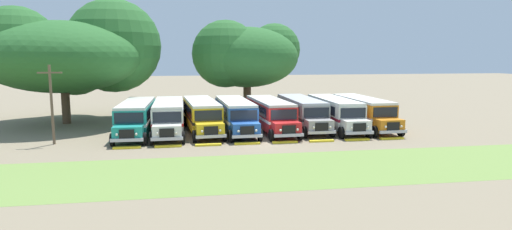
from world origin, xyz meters
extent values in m
plane|color=#84755B|center=(0.00, 0.00, 0.00)|extent=(220.00, 220.00, 0.00)
cube|color=olive|center=(0.00, -8.08, 0.00)|extent=(80.00, 8.32, 0.01)
cube|color=teal|center=(-10.38, 5.70, 1.55)|extent=(2.71, 9.25, 2.10)
cube|color=white|center=(-10.38, 5.70, 1.38)|extent=(2.74, 9.28, 0.24)
cube|color=black|center=(-9.10, 5.97, 2.05)|extent=(0.22, 8.00, 0.80)
cube|color=black|center=(-11.64, 6.03, 2.05)|extent=(0.22, 8.00, 0.80)
cube|color=beige|center=(-10.38, 5.70, 2.71)|extent=(2.63, 9.15, 0.22)
cube|color=teal|center=(-10.50, 0.40, 1.02)|extent=(2.23, 1.45, 1.05)
cube|color=black|center=(-10.52, -0.34, 1.05)|extent=(1.10, 0.12, 0.70)
cube|color=#B7B7BC|center=(-10.52, -0.38, 0.62)|extent=(2.40, 0.25, 0.24)
cube|color=black|center=(-10.49, 1.07, 2.05)|extent=(2.20, 0.11, 0.84)
cube|color=white|center=(-10.28, 10.32, 1.45)|extent=(0.90, 0.08, 1.30)
sphere|color=#EAE5C6|center=(-9.82, -0.41, 1.05)|extent=(0.20, 0.20, 0.20)
sphere|color=#EAE5C6|center=(-11.22, -0.37, 1.05)|extent=(0.20, 0.20, 0.20)
cylinder|color=black|center=(-9.30, 0.47, 0.50)|extent=(0.30, 1.01, 1.00)
cylinder|color=black|center=(-11.70, 0.53, 0.50)|extent=(0.30, 1.01, 1.00)
cylinder|color=black|center=(-9.11, 8.67, 0.50)|extent=(0.30, 1.01, 1.00)
cylinder|color=black|center=(-11.51, 8.73, 0.50)|extent=(0.30, 1.01, 1.00)
cube|color=silver|center=(-7.63, 5.67, 1.55)|extent=(2.56, 9.22, 2.10)
cube|color=red|center=(-7.63, 5.67, 1.38)|extent=(2.59, 9.24, 0.24)
cube|color=black|center=(-6.36, 5.98, 2.05)|extent=(0.09, 8.00, 0.80)
cube|color=black|center=(-8.90, 5.96, 2.05)|extent=(0.09, 8.00, 0.80)
cube|color=beige|center=(-7.63, 5.67, 2.71)|extent=(2.48, 9.12, 0.22)
cube|color=silver|center=(-7.60, 0.37, 1.02)|extent=(2.21, 1.41, 1.05)
cube|color=black|center=(-7.59, -0.37, 1.05)|extent=(1.10, 0.11, 0.70)
cube|color=#B7B7BC|center=(-7.59, -0.41, 0.62)|extent=(2.40, 0.22, 0.24)
cube|color=black|center=(-7.60, 1.04, 2.05)|extent=(2.20, 0.07, 0.84)
cube|color=red|center=(-7.66, 10.29, 1.45)|extent=(0.90, 0.07, 1.30)
sphere|color=#EAE5C6|center=(-6.89, -0.42, 1.05)|extent=(0.20, 0.20, 0.20)
sphere|color=#EAE5C6|center=(-8.29, -0.42, 1.05)|extent=(0.20, 0.20, 0.20)
cylinder|color=black|center=(-6.40, 0.48, 0.50)|extent=(0.29, 1.00, 1.00)
cylinder|color=black|center=(-8.80, 0.46, 0.50)|extent=(0.29, 1.00, 1.00)
cylinder|color=black|center=(-6.45, 8.68, 0.50)|extent=(0.29, 1.00, 1.00)
cylinder|color=black|center=(-8.85, 8.66, 0.50)|extent=(0.29, 1.00, 1.00)
cube|color=yellow|center=(-4.73, 6.06, 1.55)|extent=(3.23, 9.37, 2.10)
cube|color=black|center=(-4.73, 6.06, 1.38)|extent=(3.26, 9.39, 0.24)
cube|color=black|center=(-3.49, 6.46, 2.05)|extent=(0.68, 7.98, 0.80)
cube|color=black|center=(-6.02, 6.25, 2.05)|extent=(0.68, 7.98, 0.80)
cube|color=silver|center=(-4.73, 6.06, 2.71)|extent=(3.14, 9.26, 0.22)
cube|color=yellow|center=(-4.31, 0.77, 1.02)|extent=(2.31, 1.57, 1.05)
cube|color=black|center=(-4.25, 0.04, 1.05)|extent=(1.10, 0.19, 0.70)
cube|color=#B7B7BC|center=(-4.24, 0.00, 0.62)|extent=(2.41, 0.39, 0.24)
cube|color=black|center=(-4.36, 1.44, 2.05)|extent=(2.20, 0.24, 0.84)
cube|color=black|center=(-5.10, 10.66, 1.45)|extent=(0.90, 0.13, 1.30)
sphere|color=#EAE5C6|center=(-3.54, 0.04, 1.05)|extent=(0.20, 0.20, 0.20)
sphere|color=#EAE5C6|center=(-4.94, -0.07, 1.05)|extent=(0.20, 0.20, 0.20)
cylinder|color=black|center=(-3.12, 0.97, 0.50)|extent=(0.36, 1.02, 1.00)
cylinder|color=black|center=(-5.51, 0.78, 0.50)|extent=(0.36, 1.02, 1.00)
cylinder|color=black|center=(-3.78, 9.14, 0.50)|extent=(0.36, 1.02, 1.00)
cylinder|color=black|center=(-6.17, 8.95, 0.50)|extent=(0.36, 1.02, 1.00)
cube|color=#23519E|center=(-1.72, 5.70, 1.55)|extent=(2.89, 9.30, 2.10)
cube|color=silver|center=(-1.72, 5.70, 1.38)|extent=(2.92, 9.32, 0.24)
cube|color=black|center=(-0.47, 6.05, 2.05)|extent=(0.38, 7.99, 0.80)
cube|color=black|center=(-3.00, 5.95, 2.05)|extent=(0.38, 7.99, 0.80)
cube|color=silver|center=(-1.72, 5.70, 2.71)|extent=(2.80, 9.19, 0.22)
cube|color=#23519E|center=(-1.50, 0.41, 1.02)|extent=(2.26, 1.49, 1.05)
cube|color=black|center=(-1.47, -0.33, 1.05)|extent=(1.10, 0.15, 0.70)
cube|color=#B7B7BC|center=(-1.46, -0.37, 0.62)|extent=(2.41, 0.30, 0.24)
cube|color=black|center=(-1.53, 1.08, 2.05)|extent=(2.20, 0.15, 0.84)
cube|color=silver|center=(-1.92, 10.32, 1.45)|extent=(0.90, 0.10, 1.30)
sphere|color=#EAE5C6|center=(-0.77, -0.35, 1.05)|extent=(0.20, 0.20, 0.20)
sphere|color=#EAE5C6|center=(-2.16, -0.41, 1.05)|extent=(0.20, 0.20, 0.20)
cylinder|color=black|center=(-0.30, 0.56, 0.50)|extent=(0.32, 1.01, 1.00)
cylinder|color=black|center=(-2.70, 0.45, 0.50)|extent=(0.32, 1.01, 1.00)
cylinder|color=black|center=(-0.65, 8.75, 0.50)|extent=(0.32, 1.01, 1.00)
cylinder|color=black|center=(-3.05, 8.65, 0.50)|extent=(0.32, 1.01, 1.00)
cube|color=red|center=(1.48, 5.53, 1.55)|extent=(3.03, 9.33, 2.10)
cube|color=white|center=(1.48, 5.53, 1.38)|extent=(3.06, 9.35, 0.24)
cube|color=black|center=(2.73, 5.90, 2.05)|extent=(0.50, 7.99, 0.80)
cube|color=black|center=(0.19, 5.76, 2.05)|extent=(0.50, 7.99, 0.80)
cube|color=beige|center=(1.48, 5.53, 2.71)|extent=(2.94, 9.22, 0.22)
cube|color=red|center=(1.78, 0.24, 1.02)|extent=(2.28, 1.52, 1.05)
cube|color=black|center=(1.82, -0.50, 1.05)|extent=(1.10, 0.16, 0.70)
cube|color=#B7B7BC|center=(1.83, -0.54, 0.62)|extent=(2.41, 0.34, 0.24)
cube|color=black|center=(1.74, 0.91, 2.05)|extent=(2.20, 0.19, 0.84)
cube|color=white|center=(1.21, 10.14, 1.45)|extent=(0.90, 0.11, 1.30)
sphere|color=#EAE5C6|center=(2.53, -0.51, 1.05)|extent=(0.20, 0.20, 0.20)
sphere|color=#EAE5C6|center=(1.13, -0.59, 1.05)|extent=(0.20, 0.20, 0.20)
cylinder|color=black|center=(2.97, 0.41, 0.50)|extent=(0.34, 1.01, 1.00)
cylinder|color=black|center=(0.58, 0.27, 0.50)|extent=(0.34, 1.01, 1.00)
cylinder|color=black|center=(2.50, 8.59, 0.50)|extent=(0.34, 1.01, 1.00)
cylinder|color=black|center=(0.11, 8.46, 0.50)|extent=(0.34, 1.01, 1.00)
cube|color=#9E9993|center=(4.68, 6.32, 1.55)|extent=(2.63, 9.23, 2.10)
cube|color=#282828|center=(4.68, 6.32, 1.38)|extent=(2.66, 9.25, 0.24)
cube|color=black|center=(5.95, 6.63, 2.05)|extent=(0.15, 8.00, 0.80)
cube|color=black|center=(3.41, 6.60, 2.05)|extent=(0.15, 8.00, 0.80)
cube|color=#B2B2B7|center=(4.68, 6.32, 2.71)|extent=(2.55, 9.13, 0.22)
cube|color=#9E9993|center=(4.76, 1.02, 1.02)|extent=(2.22, 1.43, 1.05)
cube|color=black|center=(4.77, 0.28, 1.05)|extent=(1.10, 0.12, 0.70)
cube|color=#B7B7BC|center=(4.77, 0.24, 0.62)|extent=(2.40, 0.23, 0.24)
cube|color=black|center=(4.75, 1.69, 2.05)|extent=(2.20, 0.09, 0.84)
cube|color=#282828|center=(4.62, 10.94, 1.45)|extent=(0.90, 0.07, 1.30)
sphere|color=#EAE5C6|center=(5.47, 0.24, 1.05)|extent=(0.20, 0.20, 0.20)
sphere|color=#EAE5C6|center=(4.07, 0.22, 1.05)|extent=(0.20, 0.20, 0.20)
cylinder|color=black|center=(5.96, 1.13, 0.50)|extent=(0.29, 1.00, 1.00)
cylinder|color=black|center=(3.56, 1.10, 0.50)|extent=(0.29, 1.00, 1.00)
cylinder|color=black|center=(5.84, 9.33, 0.50)|extent=(0.29, 1.00, 1.00)
cylinder|color=black|center=(3.44, 9.30, 0.50)|extent=(0.29, 1.00, 1.00)
cube|color=silver|center=(7.70, 5.61, 1.55)|extent=(2.54, 9.21, 2.10)
cube|color=maroon|center=(7.70, 5.61, 1.38)|extent=(2.57, 9.23, 0.24)
cube|color=black|center=(8.96, 5.91, 2.05)|extent=(0.07, 8.00, 0.80)
cube|color=black|center=(6.42, 5.90, 2.05)|extent=(0.07, 8.00, 0.80)
cube|color=silver|center=(7.70, 5.61, 2.71)|extent=(2.46, 9.11, 0.22)
cube|color=silver|center=(7.72, 0.31, 1.02)|extent=(2.21, 1.41, 1.05)
cube|color=black|center=(7.72, -0.43, 1.05)|extent=(1.10, 0.10, 0.70)
cube|color=#B7B7BC|center=(7.72, -0.47, 0.62)|extent=(2.40, 0.21, 0.24)
cube|color=black|center=(7.71, 0.98, 2.05)|extent=(2.20, 0.07, 0.84)
cube|color=maroon|center=(7.68, 10.23, 1.45)|extent=(0.90, 0.06, 1.30)
sphere|color=#EAE5C6|center=(8.42, -0.48, 1.05)|extent=(0.20, 0.20, 0.20)
sphere|color=#EAE5C6|center=(7.02, -0.48, 1.05)|extent=(0.20, 0.20, 0.20)
cylinder|color=black|center=(8.92, 0.41, 0.50)|extent=(0.28, 1.00, 1.00)
cylinder|color=black|center=(6.52, 0.40, 0.50)|extent=(0.28, 1.00, 1.00)
cylinder|color=black|center=(8.88, 8.61, 0.50)|extent=(0.28, 1.00, 1.00)
cylinder|color=black|center=(6.48, 8.60, 0.50)|extent=(0.28, 1.00, 1.00)
cube|color=orange|center=(10.50, 5.61, 1.55)|extent=(2.73, 9.26, 2.10)
cube|color=white|center=(10.50, 5.61, 1.38)|extent=(2.76, 9.28, 0.24)
cube|color=black|center=(11.76, 5.95, 2.05)|extent=(0.24, 8.00, 0.80)
cube|color=black|center=(9.22, 5.88, 2.05)|extent=(0.24, 8.00, 0.80)
cube|color=silver|center=(10.50, 5.61, 2.71)|extent=(2.65, 9.16, 0.22)
cube|color=orange|center=(10.63, 0.32, 1.02)|extent=(2.23, 1.46, 1.05)
cube|color=black|center=(10.65, -0.42, 1.05)|extent=(1.10, 0.13, 0.70)
cube|color=#B7B7BC|center=(10.65, -0.46, 0.62)|extent=(2.40, 0.26, 0.24)
cube|color=black|center=(10.62, 0.99, 2.05)|extent=(2.20, 0.12, 0.84)
cube|color=white|center=(10.38, 10.23, 1.45)|extent=(0.90, 0.08, 1.30)
sphere|color=#EAE5C6|center=(11.35, -0.46, 1.05)|extent=(0.20, 0.20, 0.20)
sphere|color=#EAE5C6|center=(9.95, -0.49, 1.05)|extent=(0.20, 0.20, 0.20)
cylinder|color=black|center=(11.83, 0.45, 0.50)|extent=(0.31, 1.01, 1.00)
cylinder|color=black|center=(9.43, 0.38, 0.50)|extent=(0.31, 1.01, 1.00)
cylinder|color=black|center=(11.62, 8.64, 0.50)|extent=(0.31, 1.01, 1.00)
cylinder|color=black|center=(9.22, 8.58, 0.50)|extent=(0.31, 1.01, 1.00)
cube|color=yellow|center=(-10.51, -0.53, 0.07)|extent=(2.00, 0.36, 0.15)
cube|color=yellow|center=(-7.51, -0.53, 0.07)|extent=(2.00, 0.36, 0.15)
cube|color=yellow|center=(-4.51, -0.53, 0.07)|extent=(2.00, 0.36, 0.15)
cube|color=yellow|center=(-1.50, -0.53, 0.07)|extent=(2.00, 0.36, 0.15)
cube|color=yellow|center=(1.50, -0.53, 0.07)|extent=(2.00, 0.36, 0.15)
cube|color=yellow|center=(4.51, -0.53, 0.07)|extent=(2.00, 0.36, 0.15)
cube|color=yellow|center=(7.51, -0.53, 0.07)|extent=(2.00, 0.36, 0.15)
cube|color=yellow|center=(10.51, -0.53, 0.07)|extent=(2.00, 0.36, 0.15)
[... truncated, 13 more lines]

